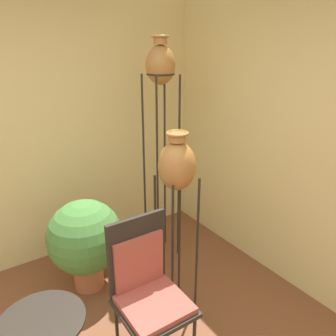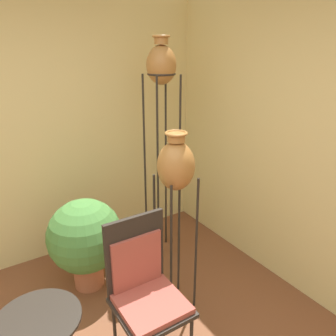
% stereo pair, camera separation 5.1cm
% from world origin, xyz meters
% --- Properties ---
extents(vase_stand_tall, '(0.27, 0.27, 2.22)m').
position_xyz_m(vase_stand_tall, '(1.39, 1.50, 1.87)').
color(vase_stand_tall, '#28231E').
rests_on(vase_stand_tall, ground_plane).
extents(vase_stand_medium, '(0.29, 0.29, 1.55)m').
position_xyz_m(vase_stand_medium, '(1.07, 0.79, 1.26)').
color(vase_stand_medium, '#28231E').
rests_on(vase_stand_medium, ground_plane).
extents(chair, '(0.46, 0.46, 1.09)m').
position_xyz_m(chair, '(0.61, 0.48, 0.62)').
color(chair, '#28231E').
rests_on(chair, ground_plane).
extents(potted_plant, '(0.67, 0.67, 0.87)m').
position_xyz_m(potted_plant, '(0.52, 1.43, 0.51)').
color(potted_plant, '#B26647').
rests_on(potted_plant, ground_plane).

